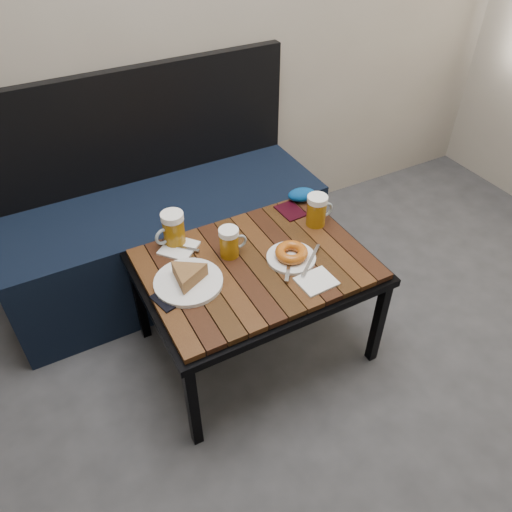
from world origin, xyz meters
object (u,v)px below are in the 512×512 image
beer_mug_left (173,229)px  passport_burgundy (290,211)px  bench (164,231)px  beer_mug_right (317,210)px  passport_navy (175,295)px  beer_mug_centre (230,242)px  knit_pouch (302,195)px  cafe_table (256,271)px  plate_pie (188,278)px  plate_bagel (291,255)px

beer_mug_left → passport_burgundy: 0.50m
bench → beer_mug_right: size_ratio=10.83×
beer_mug_right → passport_navy: 0.66m
beer_mug_centre → beer_mug_right: size_ratio=0.91×
passport_burgundy → knit_pouch: size_ratio=1.02×
beer_mug_right → knit_pouch: bearing=76.8°
cafe_table → beer_mug_right: 0.35m
plate_pie → passport_navy: bearing=-153.4°
bench → knit_pouch: bench is taller
plate_bagel → plate_pie: bearing=171.4°
beer_mug_centre → plate_bagel: beer_mug_centre is taller
beer_mug_centre → beer_mug_right: beer_mug_right is taller
beer_mug_centre → passport_burgundy: (0.34, 0.13, -0.06)m
cafe_table → beer_mug_right: (0.32, 0.09, 0.11)m
plate_bagel → passport_burgundy: bearing=59.3°
passport_navy → plate_pie: bearing=101.7°
bench → passport_navy: (-0.16, -0.61, 0.20)m
beer_mug_right → plate_bagel: (-0.20, -0.14, -0.04)m
passport_navy → passport_burgundy: size_ratio=1.14×
cafe_table → beer_mug_left: beer_mug_left is taller
knit_pouch → bench: bearing=147.9°
beer_mug_centre → plate_pie: size_ratio=0.49×
plate_pie → plate_bagel: plate_pie is taller
bench → beer_mug_left: size_ratio=10.25×
beer_mug_right → knit_pouch: size_ratio=1.08×
cafe_table → passport_burgundy: size_ratio=6.84×
beer_mug_centre → passport_burgundy: 0.37m
plate_pie → knit_pouch: size_ratio=2.00×
plate_bagel → beer_mug_centre: bearing=145.2°
plate_bagel → passport_navy: 0.44m
bench → knit_pouch: (0.52, -0.33, 0.23)m
plate_pie → passport_navy: (-0.06, -0.03, -0.02)m
plate_pie → knit_pouch: plate_pie is taller
cafe_table → passport_burgundy: passport_burgundy is taller
passport_burgundy → beer_mug_left: bearing=173.5°
beer_mug_centre → beer_mug_right: 0.39m
cafe_table → passport_navy: passport_navy is taller
bench → passport_navy: 0.66m
passport_burgundy → plate_pie: bearing=-162.3°
beer_mug_left → knit_pouch: beer_mug_left is taller
beer_mug_left → beer_mug_centre: (0.16, -0.16, -0.01)m
bench → passport_burgundy: (0.43, -0.38, 0.20)m
cafe_table → passport_burgundy: bearing=37.4°
bench → plate_pie: bench is taller
cafe_table → passport_navy: (-0.32, -0.02, 0.05)m
beer_mug_centre → passport_navy: (-0.26, -0.10, -0.06)m
plate_bagel → cafe_table: bearing=158.5°
beer_mug_right → passport_navy: beer_mug_right is taller
cafe_table → beer_mug_right: bearing=15.9°
beer_mug_centre → passport_navy: 0.28m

